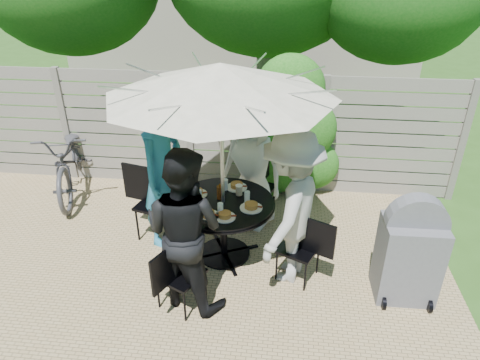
# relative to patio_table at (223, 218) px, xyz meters

# --- Properties ---
(patio_table) EXTENTS (1.52, 1.52, 0.78)m
(patio_table) POSITION_rel_patio_table_xyz_m (0.00, 0.00, 0.00)
(patio_table) COLOR black
(patio_table) RESTS_ON ground
(umbrella) EXTENTS (3.13, 3.13, 2.39)m
(umbrella) POSITION_rel_patio_table_xyz_m (0.00, 0.00, 1.67)
(umbrella) COLOR silver
(umbrella) RESTS_ON ground
(chair_back) EXTENTS (0.59, 0.73, 0.96)m
(chair_back) POSITION_rel_patio_table_xyz_m (0.32, 0.91, -0.26)
(chair_back) COLOR black
(chair_back) RESTS_ON ground
(person_back) EXTENTS (0.98, 0.80, 1.73)m
(person_back) POSITION_rel_patio_table_xyz_m (0.27, 0.78, 0.32)
(person_back) COLOR silver
(person_back) RESTS_ON ground
(chair_left) EXTENTS (0.76, 0.59, 1.00)m
(chair_left) POSITION_rel_patio_table_xyz_m (-0.91, 0.32, -0.25)
(chair_left) COLOR black
(chair_left) RESTS_ON ground
(person_left) EXTENTS (0.67, 0.82, 1.93)m
(person_left) POSITION_rel_patio_table_xyz_m (-0.78, 0.27, 0.42)
(person_left) COLOR teal
(person_left) RESTS_ON ground
(chair_front) EXTENTS (0.55, 0.65, 0.85)m
(chair_front) POSITION_rel_patio_table_xyz_m (-0.32, -0.91, -0.29)
(chair_front) COLOR black
(chair_front) RESTS_ON ground
(person_front) EXTENTS (1.05, 0.93, 1.79)m
(person_front) POSITION_rel_patio_table_xyz_m (-0.27, -0.78, 0.35)
(person_front) COLOR black
(person_front) RESTS_ON ground
(chair_right) EXTENTS (0.65, 0.54, 0.85)m
(chair_right) POSITION_rel_patio_table_xyz_m (0.91, -0.32, -0.29)
(chair_right) COLOR black
(chair_right) RESTS_ON ground
(person_right) EXTENTS (1.02, 1.33, 1.82)m
(person_right) POSITION_rel_patio_table_xyz_m (0.78, -0.27, 0.36)
(person_right) COLOR #9B9996
(person_right) RESTS_ON ground
(plate_back) EXTENTS (0.26, 0.26, 0.06)m
(plate_back) POSITION_rel_patio_table_xyz_m (0.12, 0.34, 0.26)
(plate_back) COLOR white
(plate_back) RESTS_ON patio_table
(plate_left) EXTENTS (0.26, 0.26, 0.06)m
(plate_left) POSITION_rel_patio_table_xyz_m (-0.34, 0.12, 0.26)
(plate_left) COLOR white
(plate_left) RESTS_ON patio_table
(plate_front) EXTENTS (0.26, 0.26, 0.06)m
(plate_front) POSITION_rel_patio_table_xyz_m (-0.12, -0.34, 0.26)
(plate_front) COLOR white
(plate_front) RESTS_ON patio_table
(plate_right) EXTENTS (0.26, 0.26, 0.06)m
(plate_right) POSITION_rel_patio_table_xyz_m (0.34, -0.12, 0.26)
(plate_right) COLOR white
(plate_right) RESTS_ON patio_table
(plate_extra) EXTENTS (0.24, 0.24, 0.06)m
(plate_extra) POSITION_rel_patio_table_xyz_m (0.07, -0.34, 0.26)
(plate_extra) COLOR white
(plate_extra) RESTS_ON patio_table
(glass_back) EXTENTS (0.07, 0.07, 0.14)m
(glass_back) POSITION_rel_patio_table_xyz_m (-0.01, 0.28, 0.31)
(glass_back) COLOR silver
(glass_back) RESTS_ON patio_table
(glass_left) EXTENTS (0.07, 0.07, 0.14)m
(glass_left) POSITION_rel_patio_table_xyz_m (-0.28, -0.01, 0.31)
(glass_left) COLOR silver
(glass_left) RESTS_ON patio_table
(glass_front) EXTENTS (0.07, 0.07, 0.14)m
(glass_front) POSITION_rel_patio_table_xyz_m (0.01, -0.28, 0.31)
(glass_front) COLOR silver
(glass_front) RESTS_ON patio_table
(glass_right) EXTENTS (0.07, 0.07, 0.14)m
(glass_right) POSITION_rel_patio_table_xyz_m (0.28, 0.01, 0.31)
(glass_right) COLOR silver
(glass_right) RESTS_ON patio_table
(syrup_jug) EXTENTS (0.09, 0.09, 0.16)m
(syrup_jug) POSITION_rel_patio_table_xyz_m (-0.04, 0.07, 0.32)
(syrup_jug) COLOR #59280C
(syrup_jug) RESTS_ON patio_table
(coffee_cup) EXTENTS (0.08, 0.08, 0.12)m
(coffee_cup) POSITION_rel_patio_table_xyz_m (0.17, 0.17, 0.30)
(coffee_cup) COLOR #C6B293
(coffee_cup) RESTS_ON patio_table
(bicycle) EXTENTS (1.28, 2.19, 1.09)m
(bicycle) POSITION_rel_patio_table_xyz_m (-2.57, 1.39, -0.00)
(bicycle) COLOR #333338
(bicycle) RESTS_ON ground
(bbq_grill) EXTENTS (0.62, 0.48, 1.25)m
(bbq_grill) POSITION_rel_patio_table_xyz_m (2.04, -0.46, 0.02)
(bbq_grill) COLOR #5E5E63
(bbq_grill) RESTS_ON ground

